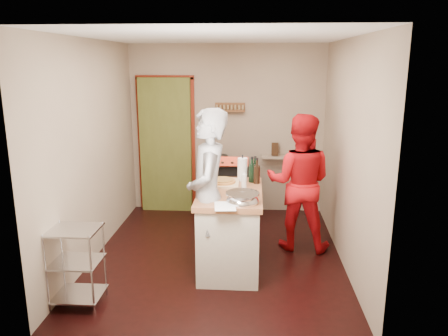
{
  "coord_description": "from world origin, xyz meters",
  "views": [
    {
      "loc": [
        0.42,
        -4.98,
        2.34
      ],
      "look_at": [
        0.08,
        0.0,
        1.11
      ],
      "focal_mm": 35.0,
      "sensor_mm": 36.0,
      "label": 1
    }
  ],
  "objects": [
    {
      "name": "left_wall",
      "position": [
        -1.5,
        0.0,
        1.3
      ],
      "size": [
        0.04,
        3.5,
        2.6
      ],
      "primitive_type": "cube",
      "color": "#9E8B70",
      "rests_on": "ground"
    },
    {
      "name": "back_wall",
      "position": [
        -0.64,
        1.78,
        1.13
      ],
      "size": [
        3.0,
        0.44,
        2.6
      ],
      "color": "#9E8B70",
      "rests_on": "ground"
    },
    {
      "name": "right_wall",
      "position": [
        1.5,
        0.0,
        1.3
      ],
      "size": [
        0.04,
        3.5,
        2.6
      ],
      "primitive_type": "cube",
      "color": "#9E8B70",
      "rests_on": "ground"
    },
    {
      "name": "wire_shelving",
      "position": [
        -1.28,
        -1.2,
        0.44
      ],
      "size": [
        0.48,
        0.4,
        0.8
      ],
      "color": "silver",
      "rests_on": "ground"
    },
    {
      "name": "ceiling",
      "position": [
        0.0,
        0.0,
        2.61
      ],
      "size": [
        3.0,
        3.5,
        0.02
      ],
      "primitive_type": "cube",
      "color": "white",
      "rests_on": "back_wall"
    },
    {
      "name": "island",
      "position": [
        0.17,
        -0.27,
        0.48
      ],
      "size": [
        0.72,
        1.31,
        1.23
      ],
      "color": "#B8AE9D",
      "rests_on": "ground"
    },
    {
      "name": "stove",
      "position": [
        0.05,
        1.42,
        0.45
      ],
      "size": [
        0.6,
        0.63,
        1.0
      ],
      "color": "black",
      "rests_on": "ground"
    },
    {
      "name": "floor",
      "position": [
        0.0,
        0.0,
        0.0
      ],
      "size": [
        3.5,
        3.5,
        0.0
      ],
      "primitive_type": "plane",
      "color": "black",
      "rests_on": "ground"
    },
    {
      "name": "person_red",
      "position": [
        1.0,
        0.34,
        0.86
      ],
      "size": [
        0.94,
        0.78,
        1.72
      ],
      "primitive_type": "imported",
      "rotation": [
        0.0,
        0.0,
        2.97
      ],
      "color": "#B60C11",
      "rests_on": "ground"
    },
    {
      "name": "person_stripe",
      "position": [
        -0.06,
        -0.55,
        0.94
      ],
      "size": [
        0.51,
        0.72,
        1.88
      ],
      "primitive_type": "imported",
      "rotation": [
        0.0,
        0.0,
        -1.48
      ],
      "color": "#A5A5AA",
      "rests_on": "ground"
    }
  ]
}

